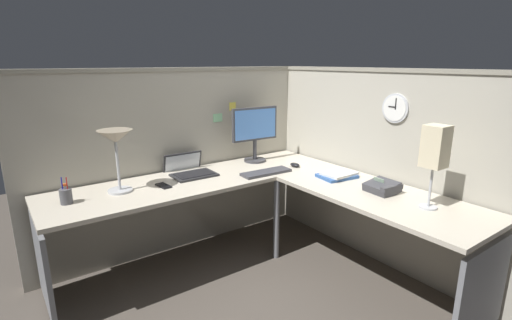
% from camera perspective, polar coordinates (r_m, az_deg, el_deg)
% --- Properties ---
extents(ground_plane, '(6.80, 6.80, 0.00)m').
position_cam_1_polar(ground_plane, '(3.15, 2.56, -16.46)').
color(ground_plane, '#4C443D').
extents(cubicle_wall_back, '(2.57, 0.12, 1.58)m').
position_cam_1_polar(cubicle_wall_back, '(3.35, -11.53, 0.02)').
color(cubicle_wall_back, '#A8A393').
rests_on(cubicle_wall_back, ground).
extents(cubicle_wall_right, '(0.12, 2.37, 1.58)m').
position_cam_1_polar(cubicle_wall_right, '(3.25, 17.82, -0.87)').
color(cubicle_wall_right, '#A8A393').
rests_on(cubicle_wall_right, ground).
extents(desk, '(2.35, 2.15, 0.73)m').
position_cam_1_polar(desk, '(2.75, 0.93, -6.52)').
color(desk, beige).
rests_on(desk, ground).
extents(monitor, '(0.46, 0.20, 0.50)m').
position_cam_1_polar(monitor, '(3.42, -0.17, 4.56)').
color(monitor, '#38383D').
rests_on(monitor, desk).
extents(laptop, '(0.35, 0.39, 0.22)m').
position_cam_1_polar(laptop, '(3.16, -10.13, -1.55)').
color(laptop, '#232326').
rests_on(laptop, desk).
extents(keyboard, '(0.44, 0.16, 0.02)m').
position_cam_1_polar(keyboard, '(3.10, 1.55, -1.89)').
color(keyboard, '#38383D').
rests_on(keyboard, desk).
extents(computer_mouse, '(0.06, 0.10, 0.03)m').
position_cam_1_polar(computer_mouse, '(3.32, 5.93, -0.74)').
color(computer_mouse, black).
rests_on(computer_mouse, desk).
extents(desk_lamp_dome, '(0.24, 0.24, 0.44)m').
position_cam_1_polar(desk_lamp_dome, '(2.76, -20.54, 2.62)').
color(desk_lamp_dome, '#B7BABF').
rests_on(desk_lamp_dome, desk).
extents(pen_cup, '(0.08, 0.08, 0.18)m').
position_cam_1_polar(pen_cup, '(2.74, -26.88, -4.89)').
color(pen_cup, '#4C4C51').
rests_on(pen_cup, desk).
extents(cell_phone, '(0.08, 0.15, 0.01)m').
position_cam_1_polar(cell_phone, '(2.88, -13.85, -3.81)').
color(cell_phone, black).
rests_on(cell_phone, desk).
extents(office_phone, '(0.21, 0.22, 0.11)m').
position_cam_1_polar(office_phone, '(2.80, 18.66, -3.97)').
color(office_phone, '#38383D').
rests_on(office_phone, desk).
extents(book_stack, '(0.31, 0.25, 0.04)m').
position_cam_1_polar(book_stack, '(3.07, 12.31, -2.23)').
color(book_stack, '#335999').
rests_on(book_stack, desk).
extents(desk_lamp_paper, '(0.13, 0.13, 0.53)m').
position_cam_1_polar(desk_lamp_paper, '(2.53, 25.54, 1.52)').
color(desk_lamp_paper, '#B7BABF').
rests_on(desk_lamp_paper, desk).
extents(wall_clock, '(0.04, 0.22, 0.22)m').
position_cam_1_polar(wall_clock, '(3.03, 20.42, 7.37)').
color(wall_clock, '#B7BABF').
extents(pinned_note_leftmost, '(0.07, 0.00, 0.07)m').
position_cam_1_polar(pinned_note_leftmost, '(3.47, -3.58, 8.13)').
color(pinned_note_leftmost, '#EAD84C').
extents(pinned_note_middle, '(0.09, 0.00, 0.07)m').
position_cam_1_polar(pinned_note_middle, '(3.40, -5.82, 6.39)').
color(pinned_note_middle, '#8CCC99').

